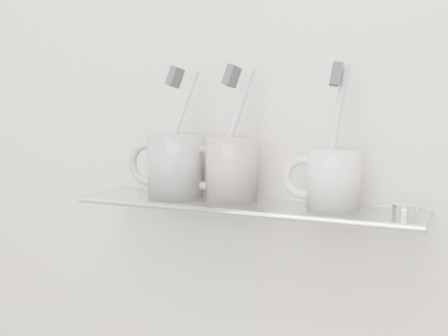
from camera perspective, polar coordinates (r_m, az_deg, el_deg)
The scene contains 18 objects.
wall_back at distance 0.86m, azimuth 3.82°, elevation 7.11°, with size 2.50×2.50×0.00m, color beige.
shelf_glass at distance 0.81m, azimuth 2.22°, elevation -3.80°, with size 0.50×0.12×0.01m, color silver.
shelf_rail at distance 0.76m, azimuth 0.66°, elevation -4.53°, with size 0.01×0.01×0.50m, color silver.
bracket_left at distance 0.95m, azimuth -8.59°, elevation -2.97°, with size 0.02×0.02×0.03m, color silver.
bracket_right at distance 0.81m, azimuth 17.50°, elevation -4.95°, with size 0.02×0.02×0.03m, color silver.
mug_left at distance 0.86m, azimuth -4.91°, elevation 0.27°, with size 0.09×0.09×0.10m, color white.
mug_left_handle at distance 0.88m, azimuth -7.70°, elevation 0.42°, with size 0.07×0.07×0.01m, color white.
toothbrush_left at distance 0.85m, azimuth -4.95°, elevation 3.81°, with size 0.01×0.01×0.19m, color silver.
bristles_left at distance 0.85m, azimuth -5.00°, elevation 9.19°, with size 0.01×0.02×0.03m, color #373B3F.
mug_center at distance 0.82m, azimuth 0.76°, elevation -0.11°, with size 0.08×0.08×0.09m, color silver.
mug_center_handle at distance 0.84m, azimuth -2.01°, elevation 0.04°, with size 0.07×0.07×0.01m, color silver.
toothbrush_center at distance 0.81m, azimuth 0.77°, elevation 3.68°, with size 0.01×0.01×0.19m, color #B2B3C6.
bristles_center at distance 0.81m, azimuth 0.78°, elevation 9.32°, with size 0.01×0.02×0.03m, color #373B3F.
mug_right at distance 0.77m, azimuth 11.06°, elevation -1.14°, with size 0.07×0.07×0.08m, color white.
mug_right_handle at distance 0.78m, azimuth 8.07°, elevation -0.97°, with size 0.06×0.06×0.01m, color white.
toothbrush_right at distance 0.77m, azimuth 11.16°, elevation 3.35°, with size 0.01×0.01×0.19m, color beige.
bristles_right at distance 0.77m, azimuth 11.31°, elevation 9.33°, with size 0.01×0.02×0.03m, color #373B3F.
chrome_cap at distance 0.76m, azimuth 17.94°, elevation -4.01°, with size 0.03×0.03×0.01m, color silver.
Camera 1 is at (0.29, 0.30, 1.25)m, focal length 45.00 mm.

